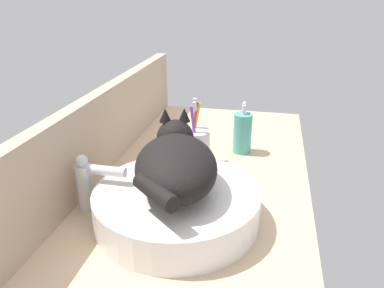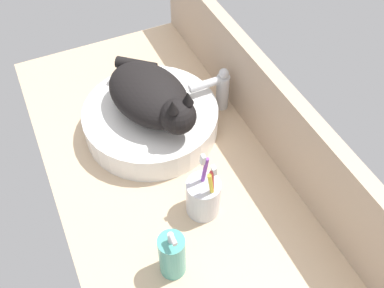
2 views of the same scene
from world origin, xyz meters
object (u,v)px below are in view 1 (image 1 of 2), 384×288
Objects in this scene: cat at (176,163)px; faucet at (89,181)px; sink_basin at (177,205)px; toothbrush_cup at (196,146)px; soap_dispenser at (242,133)px.

cat is 2.35× the size of faucet.
sink_basin is 28.79cm from toothbrush_cup.
cat is at bearing 163.85° from soap_dispenser.
faucet is 0.73× the size of toothbrush_cup.
sink_basin is at bearing -176.69° from toothbrush_cup.
toothbrush_cup is (28.62, -18.52, -1.94)cm from faucet.
cat is 20.68cm from faucet.
cat is 1.71× the size of toothbrush_cup.
toothbrush_cup reaches higher than soap_dispenser.
toothbrush_cup is at bearing -32.91° from faucet.
cat is 28.55cm from toothbrush_cup.
toothbrush_cup is at bearing 2.56° from cat.
cat is at bearing -177.44° from toothbrush_cup.
soap_dispenser is (39.24, -10.55, 2.44)cm from sink_basin.
soap_dispenser is at bearing -38.12° from faucet.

